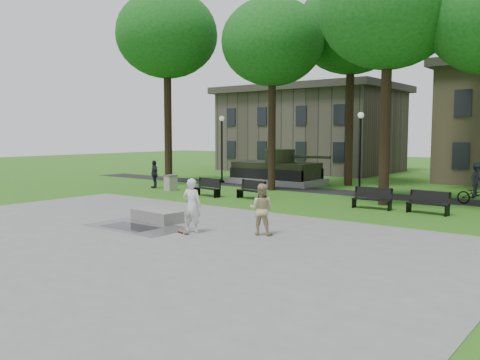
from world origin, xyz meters
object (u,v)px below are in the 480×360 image
(friend_watching, at_px, (261,209))
(cyclist, at_px, (477,188))
(skateboarder, at_px, (192,206))
(concrete_block, at_px, (157,216))
(trash_bin, at_px, (171,183))
(park_bench_0, at_px, (208,187))

(friend_watching, distance_m, cyclist, 13.11)
(skateboarder, height_order, cyclist, cyclist)
(concrete_block, relative_size, skateboarder, 1.14)
(concrete_block, relative_size, trash_bin, 2.29)
(cyclist, distance_m, park_bench_0, 13.84)
(skateboarder, xyz_separation_m, trash_bin, (-10.23, 8.98, -0.50))
(skateboarder, relative_size, cyclist, 0.91)
(skateboarder, height_order, friend_watching, skateboarder)
(concrete_block, relative_size, park_bench_0, 1.19)
(cyclist, bearing_deg, friend_watching, 172.99)
(concrete_block, height_order, skateboarder, skateboarder)
(friend_watching, bearing_deg, concrete_block, -14.31)
(concrete_block, xyz_separation_m, trash_bin, (-7.52, 8.14, 0.24))
(trash_bin, bearing_deg, park_bench_0, -11.22)
(park_bench_0, bearing_deg, skateboarder, -44.29)
(skateboarder, distance_m, park_bench_0, 10.53)
(skateboarder, bearing_deg, friend_watching, -165.61)
(cyclist, bearing_deg, park_bench_0, 124.03)
(concrete_block, xyz_separation_m, cyclist, (8.92, 12.80, 0.62))
(cyclist, bearing_deg, concrete_block, 156.19)
(cyclist, height_order, trash_bin, cyclist)
(cyclist, relative_size, trash_bin, 2.21)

